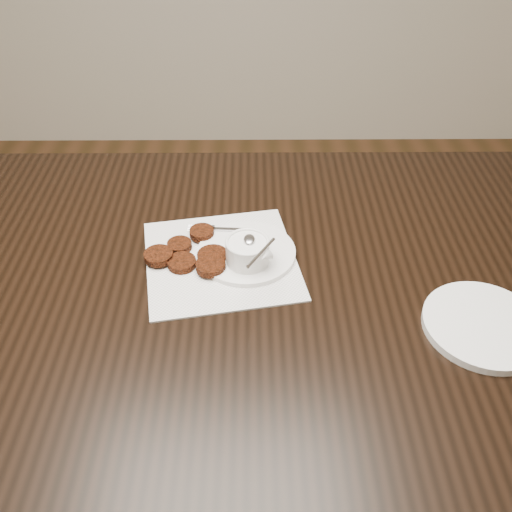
# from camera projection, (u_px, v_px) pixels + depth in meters

# --- Properties ---
(floor) EXTENTS (4.00, 4.00, 0.00)m
(floor) POSITION_uv_depth(u_px,v_px,m) (215.00, 507.00, 1.47)
(floor) COLOR brown
(floor) RESTS_ON ground
(table) EXTENTS (1.52, 0.98, 0.75)m
(table) POSITION_uv_depth(u_px,v_px,m) (224.00, 407.00, 1.26)
(table) COLOR black
(table) RESTS_ON floor
(napkin) EXTENTS (0.33, 0.33, 0.00)m
(napkin) POSITION_uv_depth(u_px,v_px,m) (221.00, 260.00, 1.08)
(napkin) COLOR white
(napkin) RESTS_ON table
(sauce_ramekin) EXTENTS (0.14, 0.14, 0.12)m
(sauce_ramekin) POSITION_uv_depth(u_px,v_px,m) (247.00, 240.00, 1.03)
(sauce_ramekin) COLOR white
(sauce_ramekin) RESTS_ON napkin
(patty_cluster) EXTENTS (0.20, 0.20, 0.02)m
(patty_cluster) POSITION_uv_depth(u_px,v_px,m) (191.00, 253.00, 1.07)
(patty_cluster) COLOR #5F200C
(patty_cluster) RESTS_ON napkin
(plate_with_patty) EXTENTS (0.20, 0.20, 0.03)m
(plate_with_patty) POSITION_uv_depth(u_px,v_px,m) (246.00, 250.00, 1.08)
(plate_with_patty) COLOR white
(plate_with_patty) RESTS_ON table
(plate_empty) EXTENTS (0.23, 0.23, 0.01)m
(plate_empty) POSITION_uv_depth(u_px,v_px,m) (484.00, 325.00, 0.94)
(plate_empty) COLOR white
(plate_empty) RESTS_ON table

